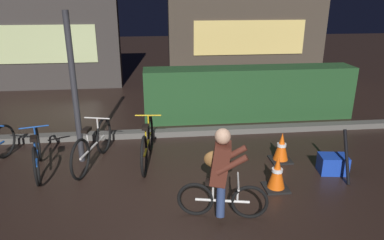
{
  "coord_description": "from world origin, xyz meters",
  "views": [
    {
      "loc": [
        -0.38,
        -4.64,
        2.8
      ],
      "look_at": [
        0.2,
        0.6,
        0.9
      ],
      "focal_mm": 33.29,
      "sensor_mm": 36.0,
      "label": 1
    }
  ],
  "objects_px": {
    "traffic_cone_near": "(277,173)",
    "traffic_cone_far": "(281,148)",
    "blue_crate": "(333,164)",
    "cyclist": "(221,173)",
    "street_post": "(74,91)",
    "parked_bike_center_left": "(93,146)",
    "parked_bike_left_mid": "(37,153)",
    "parked_bike_center_right": "(147,143)",
    "closed_umbrella": "(347,157)"
  },
  "relations": [
    {
      "from": "parked_bike_left_mid",
      "to": "cyclist",
      "type": "bearing_deg",
      "value": -134.13
    },
    {
      "from": "parked_bike_left_mid",
      "to": "blue_crate",
      "type": "distance_m",
      "value": 4.84
    },
    {
      "from": "parked_bike_center_left",
      "to": "blue_crate",
      "type": "height_order",
      "value": "parked_bike_center_left"
    },
    {
      "from": "blue_crate",
      "to": "closed_umbrella",
      "type": "distance_m",
      "value": 0.36
    },
    {
      "from": "blue_crate",
      "to": "parked_bike_center_left",
      "type": "bearing_deg",
      "value": 169.41
    },
    {
      "from": "traffic_cone_near",
      "to": "blue_crate",
      "type": "bearing_deg",
      "value": 20.15
    },
    {
      "from": "traffic_cone_near",
      "to": "blue_crate",
      "type": "height_order",
      "value": "traffic_cone_near"
    },
    {
      "from": "street_post",
      "to": "parked_bike_center_left",
      "type": "relative_size",
      "value": 1.58
    },
    {
      "from": "street_post",
      "to": "closed_umbrella",
      "type": "distance_m",
      "value": 4.47
    },
    {
      "from": "parked_bike_center_left",
      "to": "street_post",
      "type": "bearing_deg",
      "value": 69.31
    },
    {
      "from": "blue_crate",
      "to": "traffic_cone_far",
      "type": "bearing_deg",
      "value": 143.6
    },
    {
      "from": "cyclist",
      "to": "parked_bike_center_right",
      "type": "bearing_deg",
      "value": 130.96
    },
    {
      "from": "parked_bike_center_right",
      "to": "street_post",
      "type": "bearing_deg",
      "value": 87.8
    },
    {
      "from": "parked_bike_left_mid",
      "to": "traffic_cone_near",
      "type": "bearing_deg",
      "value": -119.32
    },
    {
      "from": "parked_bike_left_mid",
      "to": "parked_bike_center_right",
      "type": "distance_m",
      "value": 1.8
    },
    {
      "from": "parked_bike_left_mid",
      "to": "parked_bike_center_right",
      "type": "height_order",
      "value": "parked_bike_center_right"
    },
    {
      "from": "parked_bike_center_left",
      "to": "parked_bike_center_right",
      "type": "relative_size",
      "value": 0.96
    },
    {
      "from": "traffic_cone_near",
      "to": "cyclist",
      "type": "bearing_deg",
      "value": -149.01
    },
    {
      "from": "street_post",
      "to": "parked_bike_left_mid",
      "type": "distance_m",
      "value": 1.19
    },
    {
      "from": "street_post",
      "to": "parked_bike_center_right",
      "type": "relative_size",
      "value": 1.53
    },
    {
      "from": "closed_umbrella",
      "to": "street_post",
      "type": "bearing_deg",
      "value": 76.27
    },
    {
      "from": "parked_bike_left_mid",
      "to": "blue_crate",
      "type": "height_order",
      "value": "parked_bike_left_mid"
    },
    {
      "from": "traffic_cone_far",
      "to": "closed_umbrella",
      "type": "bearing_deg",
      "value": -45.13
    },
    {
      "from": "parked_bike_center_left",
      "to": "cyclist",
      "type": "xyz_separation_m",
      "value": [
        1.87,
        -1.71,
        0.28
      ]
    },
    {
      "from": "blue_crate",
      "to": "traffic_cone_near",
      "type": "bearing_deg",
      "value": -159.85
    },
    {
      "from": "cyclist",
      "to": "traffic_cone_far",
      "type": "bearing_deg",
      "value": 59.59
    },
    {
      "from": "parked_bike_center_left",
      "to": "traffic_cone_far",
      "type": "height_order",
      "value": "parked_bike_center_left"
    },
    {
      "from": "blue_crate",
      "to": "cyclist",
      "type": "bearing_deg",
      "value": -154.52
    },
    {
      "from": "parked_bike_center_right",
      "to": "blue_crate",
      "type": "height_order",
      "value": "parked_bike_center_right"
    },
    {
      "from": "parked_bike_center_right",
      "to": "closed_umbrella",
      "type": "relative_size",
      "value": 1.96
    },
    {
      "from": "traffic_cone_near",
      "to": "parked_bike_center_left",
      "type": "bearing_deg",
      "value": 158.22
    },
    {
      "from": "street_post",
      "to": "cyclist",
      "type": "bearing_deg",
      "value": -41.72
    },
    {
      "from": "parked_bike_center_right",
      "to": "blue_crate",
      "type": "relative_size",
      "value": 3.79
    },
    {
      "from": "cyclist",
      "to": "closed_umbrella",
      "type": "height_order",
      "value": "cyclist"
    },
    {
      "from": "parked_bike_center_left",
      "to": "blue_crate",
      "type": "relative_size",
      "value": 3.65
    },
    {
      "from": "traffic_cone_near",
      "to": "traffic_cone_far",
      "type": "relative_size",
      "value": 1.03
    },
    {
      "from": "parked_bike_center_left",
      "to": "traffic_cone_near",
      "type": "height_order",
      "value": "parked_bike_center_left"
    },
    {
      "from": "parked_bike_left_mid",
      "to": "traffic_cone_near",
      "type": "height_order",
      "value": "parked_bike_left_mid"
    },
    {
      "from": "parked_bike_center_left",
      "to": "parked_bike_center_right",
      "type": "bearing_deg",
      "value": -75.01
    },
    {
      "from": "traffic_cone_far",
      "to": "parked_bike_center_right",
      "type": "bearing_deg",
      "value": 174.34
    },
    {
      "from": "parked_bike_center_right",
      "to": "traffic_cone_near",
      "type": "distance_m",
      "value": 2.24
    },
    {
      "from": "blue_crate",
      "to": "parked_bike_left_mid",
      "type": "bearing_deg",
      "value": 173.2
    },
    {
      "from": "cyclist",
      "to": "closed_umbrella",
      "type": "bearing_deg",
      "value": 30.96
    },
    {
      "from": "street_post",
      "to": "parked_bike_center_left",
      "type": "xyz_separation_m",
      "value": [
        0.23,
        -0.17,
        -0.93
      ]
    },
    {
      "from": "parked_bike_center_right",
      "to": "blue_crate",
      "type": "xyz_separation_m",
      "value": [
        3.01,
        -0.74,
        -0.2
      ]
    },
    {
      "from": "parked_bike_center_left",
      "to": "cyclist",
      "type": "relative_size",
      "value": 1.29
    },
    {
      "from": "cyclist",
      "to": "blue_crate",
      "type": "bearing_deg",
      "value": 37.44
    },
    {
      "from": "parked_bike_center_left",
      "to": "closed_umbrella",
      "type": "bearing_deg",
      "value": -89.3
    },
    {
      "from": "traffic_cone_far",
      "to": "closed_umbrella",
      "type": "relative_size",
      "value": 0.61
    },
    {
      "from": "traffic_cone_far",
      "to": "cyclist",
      "type": "distance_m",
      "value": 2.05
    }
  ]
}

